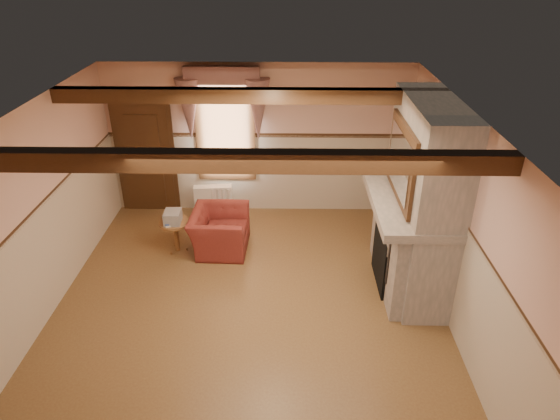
{
  "coord_description": "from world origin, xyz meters",
  "views": [
    {
      "loc": [
        0.54,
        -5.66,
        4.52
      ],
      "look_at": [
        0.43,
        0.8,
        1.12
      ],
      "focal_mm": 32.0,
      "sensor_mm": 36.0,
      "label": 1
    }
  ],
  "objects_px": {
    "mantel_clock": "(400,171)",
    "armchair": "(219,231)",
    "radiator": "(213,201)",
    "bowl": "(408,193)",
    "oil_lamp": "(405,178)",
    "side_table": "(176,236)"
  },
  "relations": [
    {
      "from": "armchair",
      "to": "oil_lamp",
      "type": "relative_size",
      "value": 3.71
    },
    {
      "from": "armchair",
      "to": "bowl",
      "type": "relative_size",
      "value": 3.4
    },
    {
      "from": "side_table",
      "to": "mantel_clock",
      "type": "relative_size",
      "value": 2.29
    },
    {
      "from": "radiator",
      "to": "oil_lamp",
      "type": "distance_m",
      "value": 3.77
    },
    {
      "from": "armchair",
      "to": "radiator",
      "type": "distance_m",
      "value": 1.21
    },
    {
      "from": "side_table",
      "to": "radiator",
      "type": "height_order",
      "value": "radiator"
    },
    {
      "from": "mantel_clock",
      "to": "oil_lamp",
      "type": "distance_m",
      "value": 0.37
    },
    {
      "from": "mantel_clock",
      "to": "armchair",
      "type": "bearing_deg",
      "value": 176.56
    },
    {
      "from": "radiator",
      "to": "bowl",
      "type": "bearing_deg",
      "value": -38.8
    },
    {
      "from": "armchair",
      "to": "side_table",
      "type": "height_order",
      "value": "armchair"
    },
    {
      "from": "armchair",
      "to": "mantel_clock",
      "type": "bearing_deg",
      "value": -91.46
    },
    {
      "from": "armchair",
      "to": "mantel_clock",
      "type": "xyz_separation_m",
      "value": [
        2.84,
        -0.17,
        1.18
      ]
    },
    {
      "from": "oil_lamp",
      "to": "side_table",
      "type": "bearing_deg",
      "value": 172.65
    },
    {
      "from": "bowl",
      "to": "oil_lamp",
      "type": "xyz_separation_m",
      "value": [
        0.0,
        0.28,
        0.1
      ]
    },
    {
      "from": "mantel_clock",
      "to": "oil_lamp",
      "type": "bearing_deg",
      "value": -90.0
    },
    {
      "from": "armchair",
      "to": "oil_lamp",
      "type": "xyz_separation_m",
      "value": [
        2.84,
        -0.54,
        1.22
      ]
    },
    {
      "from": "radiator",
      "to": "mantel_clock",
      "type": "distance_m",
      "value": 3.6
    },
    {
      "from": "armchair",
      "to": "bowl",
      "type": "xyz_separation_m",
      "value": [
        2.84,
        -0.81,
        1.12
      ]
    },
    {
      "from": "radiator",
      "to": "side_table",
      "type": "bearing_deg",
      "value": -115.69
    },
    {
      "from": "mantel_clock",
      "to": "bowl",
      "type": "bearing_deg",
      "value": -90.0
    },
    {
      "from": "bowl",
      "to": "mantel_clock",
      "type": "distance_m",
      "value": 0.65
    },
    {
      "from": "bowl",
      "to": "mantel_clock",
      "type": "height_order",
      "value": "mantel_clock"
    }
  ]
}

